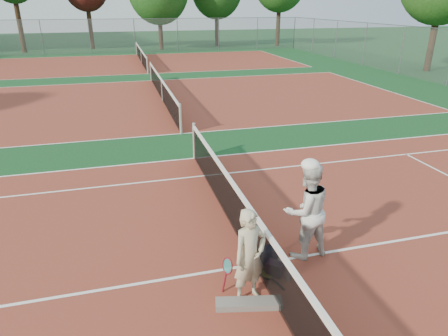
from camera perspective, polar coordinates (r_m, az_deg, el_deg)
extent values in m
plane|color=#103C1B|center=(7.38, 4.30, -13.62)|extent=(130.00, 130.00, 0.00)
cube|color=maroon|center=(7.38, 4.30, -13.60)|extent=(23.77, 10.97, 0.01)
cube|color=maroon|center=(19.69, -8.77, 9.54)|extent=(23.77, 10.97, 0.01)
cube|color=maroon|center=(32.95, -11.68, 14.52)|extent=(23.77, 10.97, 0.01)
imported|color=#C1B796|center=(6.22, 3.68, -12.48)|extent=(0.66, 0.54, 1.57)
imported|color=silver|center=(7.30, 11.68, -5.97)|extent=(0.97, 0.80, 1.84)
cube|color=#111733|center=(7.41, 6.13, -12.26)|extent=(0.37, 0.28, 0.27)
cube|color=black|center=(7.14, 7.29, -14.04)|extent=(0.33, 0.34, 0.23)
cube|color=#67625D|center=(6.51, 3.57, -18.79)|extent=(1.05, 0.46, 0.11)
cylinder|color=silver|center=(7.02, 9.16, -14.52)|extent=(0.09, 0.09, 0.30)
cylinder|color=#382314|center=(43.31, -27.19, 17.96)|extent=(0.44, 0.44, 5.27)
cylinder|color=#382314|center=(44.24, -18.60, 18.90)|extent=(0.44, 0.44, 4.75)
cylinder|color=#382314|center=(42.38, -9.10, 19.47)|extent=(0.44, 0.44, 4.54)
cylinder|color=#382314|center=(45.18, -1.02, 19.93)|extent=(0.44, 0.44, 4.58)
cylinder|color=#382314|center=(45.81, 7.77, 20.19)|extent=(0.44, 0.44, 5.23)
cylinder|color=#382314|center=(31.31, 27.74, 16.63)|extent=(0.44, 0.44, 4.89)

